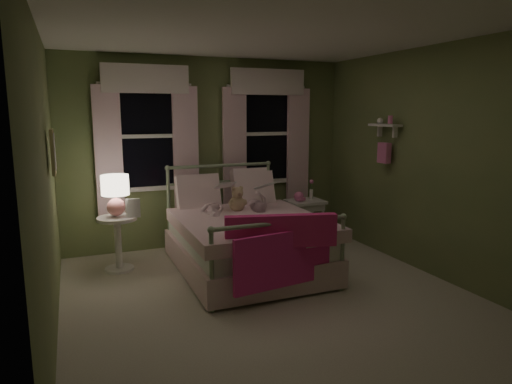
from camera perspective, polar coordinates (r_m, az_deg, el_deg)
name	(u,v)px	position (r m, az deg, el deg)	size (l,w,h in m)	color
room_shell	(270,171)	(4.47, 1.75, 2.69)	(4.20, 4.20, 4.20)	beige
bed	(246,239)	(5.44, -1.29, -5.90)	(1.58, 2.04, 1.18)	white
pink_throw	(282,243)	(4.48, 3.30, -6.33)	(1.09, 0.37, 0.71)	#DF2B77
child_left	(211,185)	(5.62, -5.61, 0.90)	(0.30, 0.20, 0.82)	#F7D1DD
child_right	(254,183)	(5.81, -0.31, 1.10)	(0.39, 0.30, 0.80)	#F7D1DD
book_left	(217,190)	(5.39, -4.85, 0.31)	(0.20, 0.27, 0.03)	beige
book_right	(261,190)	(5.59, 0.65, 0.25)	(0.20, 0.27, 0.02)	beige
teddy_bear	(237,201)	(5.59, -2.36, -1.08)	(0.24, 0.20, 0.32)	tan
nightstand_left	(118,236)	(5.65, -16.89, -5.28)	(0.46, 0.46, 0.65)	white
table_lamp	(115,191)	(5.54, -17.17, 0.07)	(0.32, 0.32, 0.48)	pink
book_nightstand	(126,217)	(5.53, -15.91, -3.02)	(0.16, 0.22, 0.02)	beige
nightstand_right	(305,207)	(6.40, 6.17, -1.91)	(0.50, 0.40, 0.64)	white
pink_toy	(299,197)	(6.32, 5.42, -0.59)	(0.14, 0.19, 0.14)	pink
bud_vase	(311,189)	(6.46, 6.93, 0.34)	(0.06, 0.06, 0.28)	white
window_left	(147,131)	(6.16, -13.42, 7.46)	(1.34, 0.13, 1.96)	black
window_right	(267,129)	(6.63, 1.37, 7.90)	(1.34, 0.13, 1.96)	black
wall_shelf	(385,139)	(6.03, 15.78, 6.37)	(0.15, 0.50, 0.60)	white
framed_picture	(53,152)	(4.67, -24.03, 4.61)	(0.03, 0.32, 0.42)	beige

